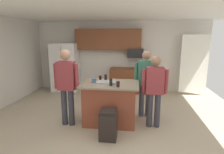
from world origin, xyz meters
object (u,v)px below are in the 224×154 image
(serving_tray, at_px, (106,82))
(glass_pilsner, at_px, (106,78))
(kitchen_island, at_px, (110,103))
(glass_stout_tall, at_px, (118,84))
(mug_ceramic_white, at_px, (94,81))
(microwave_over_range, at_px, (135,53))
(glass_dark_ale, at_px, (100,78))
(trash_bin, at_px, (108,125))
(person_guest_left, at_px, (67,82))
(refrigerator, at_px, (65,67))
(person_guest_by_door, at_px, (146,79))
(person_host_foreground, at_px, (155,87))
(glass_short_whisky, at_px, (111,82))

(serving_tray, bearing_deg, glass_pilsner, 102.30)
(glass_pilsner, relative_size, serving_tray, 0.37)
(kitchen_island, distance_m, glass_stout_tall, 0.65)
(mug_ceramic_white, xyz_separation_m, serving_tray, (0.30, -0.02, -0.03))
(microwave_over_range, relative_size, glass_dark_ale, 4.46)
(glass_dark_ale, height_order, trash_bin, glass_dark_ale)
(trash_bin, bearing_deg, glass_pilsner, 102.29)
(person_guest_left, height_order, glass_stout_tall, person_guest_left)
(refrigerator, relative_size, person_guest_by_door, 1.06)
(mug_ceramic_white, bearing_deg, trash_bin, -58.81)
(serving_tray, height_order, trash_bin, serving_tray)
(person_guest_left, bearing_deg, trash_bin, -41.14)
(mug_ceramic_white, bearing_deg, serving_tray, -4.44)
(person_host_foreground, xyz_separation_m, serving_tray, (-1.10, 0.08, 0.05))
(microwave_over_range, relative_size, serving_tray, 1.27)
(kitchen_island, distance_m, glass_dark_ale, 0.64)
(mug_ceramic_white, bearing_deg, kitchen_island, -0.11)
(glass_pilsner, bearing_deg, microwave_over_range, 74.12)
(person_guest_by_door, bearing_deg, microwave_over_range, -111.58)
(mug_ceramic_white, bearing_deg, glass_pilsner, 37.94)
(refrigerator, bearing_deg, person_host_foreground, -40.01)
(person_host_foreground, distance_m, glass_short_whisky, 0.97)
(kitchen_island, bearing_deg, person_guest_by_door, 29.43)
(kitchen_island, xyz_separation_m, glass_dark_ale, (-0.27, 0.20, 0.54))
(kitchen_island, bearing_deg, glass_stout_tall, -55.20)
(person_guest_left, height_order, serving_tray, person_guest_left)
(kitchen_island, relative_size, glass_pilsner, 8.19)
(glass_dark_ale, bearing_deg, person_guest_left, -145.52)
(glass_dark_ale, relative_size, glass_short_whisky, 0.78)
(person_guest_left, height_order, trash_bin, person_guest_left)
(serving_tray, bearing_deg, person_guest_left, -164.05)
(glass_short_whisky, bearing_deg, microwave_over_range, 79.99)
(microwave_over_range, bearing_deg, glass_pilsner, -105.88)
(glass_stout_tall, distance_m, glass_dark_ale, 0.70)
(person_guest_left, xyz_separation_m, glass_pilsner, (0.81, 0.46, 0.03))
(person_host_foreground, bearing_deg, kitchen_island, -0.00)
(person_guest_left, height_order, person_guest_by_door, person_guest_left)
(glass_pilsner, bearing_deg, person_host_foreground, -14.61)
(kitchen_island, bearing_deg, glass_pilsner, 125.71)
(kitchen_island, distance_m, trash_bin, 0.78)
(glass_pilsner, bearing_deg, trash_bin, -77.71)
(person_host_foreground, distance_m, trash_bin, 1.31)
(kitchen_island, height_order, person_guest_by_door, person_guest_by_door)
(refrigerator, distance_m, glass_stout_tall, 3.59)
(glass_stout_tall, height_order, trash_bin, glass_stout_tall)
(microwave_over_range, relative_size, glass_short_whisky, 3.46)
(glass_dark_ale, relative_size, serving_tray, 0.29)
(microwave_over_range, height_order, glass_stout_tall, microwave_over_range)
(person_guest_by_door, bearing_deg, kitchen_island, -0.00)
(person_host_foreground, bearing_deg, refrigerator, -34.18)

